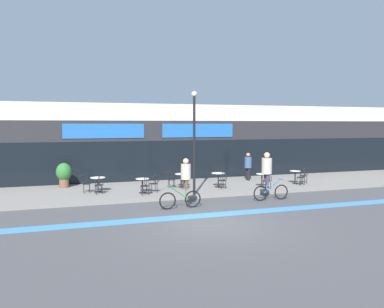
{
  "coord_description": "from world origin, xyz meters",
  "views": [
    {
      "loc": [
        -4.63,
        -11.98,
        3.5
      ],
      "look_at": [
        0.93,
        5.3,
        2.06
      ],
      "focal_mm": 35.0,
      "sensor_mm": 36.0,
      "label": 1
    }
  ],
  "objects_px": {
    "bistro_table_0": "(98,181)",
    "cyclist_0": "(184,180)",
    "cafe_chair_1_near": "(145,184)",
    "bistro_table_3": "(218,177)",
    "cafe_chair_3_near": "(223,179)",
    "bistro_table_1": "(142,183)",
    "cafe_chair_0_near": "(99,184)",
    "lamp_post": "(194,135)",
    "bistro_table_2": "(181,178)",
    "cafe_chair_5_near": "(302,176)",
    "pedestrian_near_end": "(248,164)",
    "cafe_chair_0_side": "(85,182)",
    "cafe_chair_5_side": "(305,174)",
    "cyclist_1": "(268,172)",
    "bistro_table_5": "(295,175)",
    "cafe_chair_2_near": "(185,179)",
    "cafe_chair_4_near": "(268,179)",
    "cafe_chair_2_side": "(170,178)",
    "planter_pot": "(64,174)",
    "cafe_chair_1_side": "(155,182)",
    "bistro_table_4": "(262,178)"
  },
  "relations": [
    {
      "from": "cafe_chair_3_near",
      "to": "cafe_chair_4_near",
      "type": "bearing_deg",
      "value": -114.78
    },
    {
      "from": "cafe_chair_3_near",
      "to": "cafe_chair_5_side",
      "type": "relative_size",
      "value": 1.0
    },
    {
      "from": "bistro_table_4",
      "to": "cafe_chair_0_side",
      "type": "distance_m",
      "value": 9.22
    },
    {
      "from": "cafe_chair_2_near",
      "to": "cafe_chair_4_near",
      "type": "distance_m",
      "value": 4.33
    },
    {
      "from": "bistro_table_3",
      "to": "cafe_chair_4_near",
      "type": "distance_m",
      "value": 2.61
    },
    {
      "from": "cafe_chair_3_near",
      "to": "lamp_post",
      "type": "height_order",
      "value": "lamp_post"
    },
    {
      "from": "cafe_chair_0_side",
      "to": "cafe_chair_1_side",
      "type": "bearing_deg",
      "value": -15.29
    },
    {
      "from": "bistro_table_0",
      "to": "cyclist_0",
      "type": "relative_size",
      "value": 0.35
    },
    {
      "from": "cafe_chair_3_near",
      "to": "bistro_table_1",
      "type": "bearing_deg",
      "value": 81.0
    },
    {
      "from": "cafe_chair_5_near",
      "to": "bistro_table_4",
      "type": "bearing_deg",
      "value": 83.85
    },
    {
      "from": "bistro_table_1",
      "to": "planter_pot",
      "type": "height_order",
      "value": "planter_pot"
    },
    {
      "from": "bistro_table_5",
      "to": "cafe_chair_5_side",
      "type": "xyz_separation_m",
      "value": [
        0.63,
        -0.0,
        0.0
      ]
    },
    {
      "from": "lamp_post",
      "to": "cyclist_1",
      "type": "relative_size",
      "value": 2.22
    },
    {
      "from": "cafe_chair_1_near",
      "to": "bistro_table_3",
      "type": "bearing_deg",
      "value": -79.58
    },
    {
      "from": "cafe_chair_4_near",
      "to": "cafe_chair_5_near",
      "type": "xyz_separation_m",
      "value": [
        2.38,
        0.47,
        0.0
      ]
    },
    {
      "from": "cafe_chair_0_near",
      "to": "lamp_post",
      "type": "bearing_deg",
      "value": -116.21
    },
    {
      "from": "cafe_chair_2_side",
      "to": "planter_pot",
      "type": "xyz_separation_m",
      "value": [
        -5.4,
        1.83,
        0.22
      ]
    },
    {
      "from": "bistro_table_0",
      "to": "cafe_chair_0_side",
      "type": "height_order",
      "value": "cafe_chair_0_side"
    },
    {
      "from": "cafe_chair_0_side",
      "to": "cafe_chair_5_side",
      "type": "bearing_deg",
      "value": -3.03
    },
    {
      "from": "bistro_table_1",
      "to": "cafe_chair_3_near",
      "type": "height_order",
      "value": "cafe_chair_3_near"
    },
    {
      "from": "bistro_table_2",
      "to": "cafe_chair_1_side",
      "type": "bearing_deg",
      "value": -147.72
    },
    {
      "from": "bistro_table_0",
      "to": "cafe_chair_2_side",
      "type": "distance_m",
      "value": 3.76
    },
    {
      "from": "bistro_table_1",
      "to": "cyclist_1",
      "type": "distance_m",
      "value": 6.09
    },
    {
      "from": "pedestrian_near_end",
      "to": "cyclist_1",
      "type": "bearing_deg",
      "value": 61.49
    },
    {
      "from": "bistro_table_0",
      "to": "cafe_chair_0_near",
      "type": "distance_m",
      "value": 0.63
    },
    {
      "from": "bistro_table_3",
      "to": "cafe_chair_0_side",
      "type": "relative_size",
      "value": 0.85
    },
    {
      "from": "bistro_table_0",
      "to": "cafe_chair_5_near",
      "type": "bearing_deg",
      "value": -7.14
    },
    {
      "from": "cafe_chair_2_near",
      "to": "cafe_chair_4_near",
      "type": "height_order",
      "value": "same"
    },
    {
      "from": "cafe_chair_2_side",
      "to": "bistro_table_5",
      "type": "bearing_deg",
      "value": -6.48
    },
    {
      "from": "bistro_table_1",
      "to": "bistro_table_3",
      "type": "distance_m",
      "value": 4.23
    },
    {
      "from": "cafe_chair_0_near",
      "to": "cafe_chair_2_side",
      "type": "xyz_separation_m",
      "value": [
        3.75,
        0.75,
        0.0
      ]
    },
    {
      "from": "bistro_table_4",
      "to": "planter_pot",
      "type": "height_order",
      "value": "planter_pot"
    },
    {
      "from": "bistro_table_4",
      "to": "cafe_chair_2_side",
      "type": "xyz_separation_m",
      "value": [
        -4.76,
        1.34,
        0.0
      ]
    },
    {
      "from": "cyclist_0",
      "to": "pedestrian_near_end",
      "type": "xyz_separation_m",
      "value": [
        5.68,
        5.53,
        -0.06
      ]
    },
    {
      "from": "cafe_chair_0_side",
      "to": "pedestrian_near_end",
      "type": "distance_m",
      "value": 9.62
    },
    {
      "from": "bistro_table_0",
      "to": "cafe_chair_0_near",
      "type": "relative_size",
      "value": 0.82
    },
    {
      "from": "cafe_chair_5_near",
      "to": "cyclist_1",
      "type": "distance_m",
      "value": 4.44
    },
    {
      "from": "bistro_table_0",
      "to": "bistro_table_3",
      "type": "bearing_deg",
      "value": -4.44
    },
    {
      "from": "cafe_chair_2_side",
      "to": "cafe_chair_4_near",
      "type": "distance_m",
      "value": 5.15
    },
    {
      "from": "bistro_table_0",
      "to": "cafe_chair_2_side",
      "type": "height_order",
      "value": "cafe_chair_2_side"
    },
    {
      "from": "bistro_table_1",
      "to": "cafe_chair_2_side",
      "type": "height_order",
      "value": "cafe_chair_2_side"
    },
    {
      "from": "bistro_table_2",
      "to": "cafe_chair_0_near",
      "type": "bearing_deg",
      "value": -170.26
    },
    {
      "from": "cafe_chair_0_side",
      "to": "cyclist_0",
      "type": "distance_m",
      "value": 5.79
    },
    {
      "from": "bistro_table_1",
      "to": "cafe_chair_0_near",
      "type": "bearing_deg",
      "value": 171.11
    },
    {
      "from": "bistro_table_4",
      "to": "cafe_chair_2_near",
      "type": "distance_m",
      "value": 4.19
    },
    {
      "from": "cafe_chair_2_near",
      "to": "cafe_chair_4_near",
      "type": "relative_size",
      "value": 1.0
    },
    {
      "from": "lamp_post",
      "to": "cafe_chair_5_side",
      "type": "bearing_deg",
      "value": 11.47
    },
    {
      "from": "bistro_table_3",
      "to": "cafe_chair_5_side",
      "type": "relative_size",
      "value": 0.85
    },
    {
      "from": "bistro_table_2",
      "to": "cafe_chair_5_near",
      "type": "bearing_deg",
      "value": -12.9
    },
    {
      "from": "cafe_chair_3_near",
      "to": "cafe_chair_4_near",
      "type": "distance_m",
      "value": 2.34
    }
  ]
}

